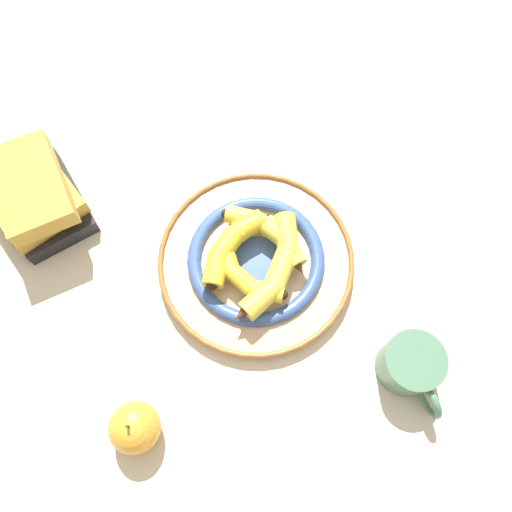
{
  "coord_description": "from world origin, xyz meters",
  "views": [
    {
      "loc": [
        -0.27,
        -0.01,
        0.84
      ],
      "look_at": [
        0.03,
        -0.03,
        0.04
      ],
      "focal_mm": 35.0,
      "sensor_mm": 36.0,
      "label": 1
    }
  ],
  "objects_px": {
    "book_stack": "(35,196)",
    "apple": "(135,428)",
    "decorative_bowl": "(256,261)",
    "banana_a": "(244,275)",
    "banana_d": "(232,244)",
    "banana_b": "(276,269)",
    "coffee_mug": "(411,365)",
    "banana_c": "(269,233)"
  },
  "relations": [
    {
      "from": "decorative_bowl",
      "to": "banana_b",
      "type": "distance_m",
      "value": 0.06
    },
    {
      "from": "coffee_mug",
      "to": "apple",
      "type": "distance_m",
      "value": 0.44
    },
    {
      "from": "decorative_bowl",
      "to": "banana_d",
      "type": "distance_m",
      "value": 0.06
    },
    {
      "from": "book_stack",
      "to": "decorative_bowl",
      "type": "bearing_deg",
      "value": -134.79
    },
    {
      "from": "apple",
      "to": "decorative_bowl",
      "type": "bearing_deg",
      "value": -37.01
    },
    {
      "from": "apple",
      "to": "banana_a",
      "type": "bearing_deg",
      "value": -37.77
    },
    {
      "from": "banana_c",
      "to": "book_stack",
      "type": "distance_m",
      "value": 0.42
    },
    {
      "from": "banana_b",
      "to": "coffee_mug",
      "type": "distance_m",
      "value": 0.26
    },
    {
      "from": "book_stack",
      "to": "apple",
      "type": "height_order",
      "value": "book_stack"
    },
    {
      "from": "banana_b",
      "to": "book_stack",
      "type": "height_order",
      "value": "book_stack"
    },
    {
      "from": "decorative_bowl",
      "to": "banana_c",
      "type": "relative_size",
      "value": 2.41
    },
    {
      "from": "banana_b",
      "to": "banana_d",
      "type": "relative_size",
      "value": 1.38
    },
    {
      "from": "decorative_bowl",
      "to": "banana_a",
      "type": "bearing_deg",
      "value": 148.19
    },
    {
      "from": "banana_c",
      "to": "coffee_mug",
      "type": "height_order",
      "value": "coffee_mug"
    },
    {
      "from": "banana_d",
      "to": "book_stack",
      "type": "xyz_separation_m",
      "value": [
        0.11,
        0.34,
        -0.0
      ]
    },
    {
      "from": "decorative_bowl",
      "to": "book_stack",
      "type": "xyz_separation_m",
      "value": [
        0.13,
        0.38,
        0.04
      ]
    },
    {
      "from": "banana_d",
      "to": "coffee_mug",
      "type": "bearing_deg",
      "value": 89.83
    },
    {
      "from": "decorative_bowl",
      "to": "banana_d",
      "type": "xyz_separation_m",
      "value": [
        0.02,
        0.04,
        0.04
      ]
    },
    {
      "from": "banana_b",
      "to": "apple",
      "type": "height_order",
      "value": "apple"
    },
    {
      "from": "banana_b",
      "to": "banana_c",
      "type": "height_order",
      "value": "banana_b"
    },
    {
      "from": "banana_c",
      "to": "book_stack",
      "type": "height_order",
      "value": "book_stack"
    },
    {
      "from": "banana_d",
      "to": "coffee_mug",
      "type": "distance_m",
      "value": 0.35
    },
    {
      "from": "banana_a",
      "to": "coffee_mug",
      "type": "bearing_deg",
      "value": 13.27
    },
    {
      "from": "banana_c",
      "to": "coffee_mug",
      "type": "bearing_deg",
      "value": 172.79
    },
    {
      "from": "decorative_bowl",
      "to": "banana_b",
      "type": "height_order",
      "value": "banana_b"
    },
    {
      "from": "banana_d",
      "to": "book_stack",
      "type": "relative_size",
      "value": 0.65
    },
    {
      "from": "decorative_bowl",
      "to": "banana_a",
      "type": "relative_size",
      "value": 2.68
    },
    {
      "from": "banana_b",
      "to": "decorative_bowl",
      "type": "bearing_deg",
      "value": 70.55
    },
    {
      "from": "banana_a",
      "to": "book_stack",
      "type": "bearing_deg",
      "value": -159.46
    },
    {
      "from": "banana_c",
      "to": "apple",
      "type": "distance_m",
      "value": 0.38
    },
    {
      "from": "apple",
      "to": "book_stack",
      "type": "bearing_deg",
      "value": 24.5
    },
    {
      "from": "banana_d",
      "to": "banana_c",
      "type": "bearing_deg",
      "value": 143.95
    },
    {
      "from": "banana_c",
      "to": "coffee_mug",
      "type": "relative_size",
      "value": 1.05
    },
    {
      "from": "decorative_bowl",
      "to": "apple",
      "type": "height_order",
      "value": "apple"
    },
    {
      "from": "apple",
      "to": "banana_c",
      "type": "bearing_deg",
      "value": -36.69
    },
    {
      "from": "coffee_mug",
      "to": "banana_b",
      "type": "bearing_deg",
      "value": -149.02
    },
    {
      "from": "banana_a",
      "to": "book_stack",
      "type": "height_order",
      "value": "book_stack"
    },
    {
      "from": "book_stack",
      "to": "apple",
      "type": "relative_size",
      "value": 2.44
    },
    {
      "from": "banana_b",
      "to": "banana_c",
      "type": "xyz_separation_m",
      "value": [
        0.07,
        0.01,
        -0.0
      ]
    },
    {
      "from": "decorative_bowl",
      "to": "apple",
      "type": "distance_m",
      "value": 0.33
    },
    {
      "from": "banana_a",
      "to": "banana_c",
      "type": "distance_m",
      "value": 0.09
    },
    {
      "from": "book_stack",
      "to": "coffee_mug",
      "type": "xyz_separation_m",
      "value": [
        -0.33,
        -0.61,
        -0.01
      ]
    }
  ]
}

